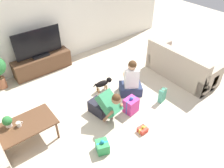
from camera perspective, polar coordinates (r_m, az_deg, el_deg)
name	(u,v)px	position (r m, az deg, el deg)	size (l,w,h in m)	color
ground_plane	(105,113)	(4.85, -1.89, -7.50)	(16.00, 16.00, 0.00)	beige
wall_back	(44,20)	(6.16, -17.45, 15.65)	(8.40, 0.06, 2.60)	white
sofa_right	(181,66)	(6.03, 17.58, 4.39)	(0.85, 1.82, 0.84)	tan
coffee_table	(25,127)	(4.31, -21.74, -10.34)	(1.07, 0.63, 0.46)	brown
tv_console	(43,64)	(6.28, -17.66, 5.03)	(1.55, 0.40, 0.47)	brown
tv	(38,45)	(6.01, -18.69, 9.65)	(1.24, 0.20, 0.76)	black
person_kneeling	(106,105)	(4.53, -1.63, -5.47)	(0.44, 0.82, 0.79)	#23232D
person_sitting	(131,82)	(5.15, 4.99, 0.58)	(0.65, 0.62, 0.94)	#283351
dog	(103,83)	(5.32, -2.24, 0.23)	(0.52, 0.17, 0.31)	black
gift_box_a	(143,130)	(4.49, 7.99, -11.71)	(0.18, 0.16, 0.16)	red
gift_box_b	(102,146)	(4.13, -2.51, -15.98)	(0.28, 0.29, 0.28)	#2D934C
gift_box_c	(131,105)	(4.78, 4.97, -5.54)	(0.31, 0.27, 0.41)	#CC3389
gift_bag_a	(162,95)	(5.14, 12.98, -2.87)	(0.20, 0.14, 0.36)	#4CA384
mug	(19,124)	(4.27, -23.17, -9.61)	(0.12, 0.08, 0.09)	silver
tabletop_plant	(7,121)	(4.28, -25.69, -8.79)	(0.17, 0.17, 0.22)	beige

